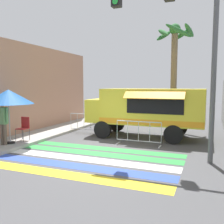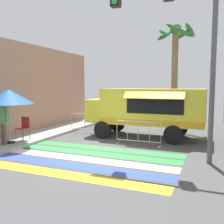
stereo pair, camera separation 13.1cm
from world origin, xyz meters
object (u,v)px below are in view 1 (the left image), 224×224
(food_truck, at_px, (144,108))
(vendor_person, at_px, (3,120))
(patio_umbrella, at_px, (8,97))
(folding_chair, at_px, (24,126))
(palm_tree, at_px, (174,57))
(barricade_side, at_px, (84,123))
(barricade_front, at_px, (138,133))
(traffic_signal_pole, at_px, (173,16))

(food_truck, distance_m, vendor_person, 6.20)
(patio_umbrella, bearing_deg, folding_chair, 80.89)
(vendor_person, height_order, palm_tree, palm_tree)
(food_truck, distance_m, barricade_side, 3.38)
(vendor_person, height_order, barricade_front, vendor_person)
(folding_chair, distance_m, barricade_front, 4.92)
(barricade_side, bearing_deg, traffic_signal_pole, -32.77)
(folding_chair, relative_size, barricade_side, 0.63)
(barricade_front, bearing_deg, traffic_signal_pole, -44.67)
(vendor_person, bearing_deg, patio_umbrella, 89.33)
(patio_umbrella, xyz_separation_m, palm_tree, (5.63, 6.39, 2.02))
(traffic_signal_pole, xyz_separation_m, vendor_person, (-6.37, -0.89, -3.55))
(traffic_signal_pole, height_order, palm_tree, traffic_signal_pole)
(traffic_signal_pole, bearing_deg, food_truck, 118.04)
(traffic_signal_pole, distance_m, folding_chair, 7.36)
(palm_tree, bearing_deg, patio_umbrella, -131.35)
(patio_umbrella, bearing_deg, food_truck, 39.21)
(patio_umbrella, bearing_deg, traffic_signal_pole, 5.46)
(vendor_person, xyz_separation_m, barricade_side, (1.44, 4.06, -0.65))
(folding_chair, distance_m, palm_tree, 8.59)
(food_truck, height_order, palm_tree, palm_tree)
(patio_umbrella, distance_m, barricade_front, 5.47)
(traffic_signal_pole, bearing_deg, palm_tree, 96.83)
(folding_chair, xyz_separation_m, barricade_front, (4.71, 1.39, -0.24))
(traffic_signal_pole, relative_size, patio_umbrella, 3.03)
(vendor_person, relative_size, barricade_front, 0.93)
(traffic_signal_pole, xyz_separation_m, patio_umbrella, (-6.32, -0.60, -2.67))
(food_truck, xyz_separation_m, traffic_signal_pole, (1.69, -3.17, 3.26))
(vendor_person, bearing_deg, traffic_signal_pole, 17.76)
(patio_umbrella, relative_size, barricade_front, 1.15)
(food_truck, bearing_deg, vendor_person, -139.07)
(patio_umbrella, distance_m, barricade_side, 4.31)
(folding_chair, bearing_deg, patio_umbrella, -98.62)
(barricade_side, bearing_deg, folding_chair, -112.45)
(barricade_front, bearing_deg, folding_chair, -163.58)
(food_truck, height_order, barricade_front, food_truck)
(traffic_signal_pole, distance_m, barricade_front, 4.69)
(traffic_signal_pole, distance_m, barricade_side, 7.22)
(folding_chair, relative_size, palm_tree, 0.17)
(food_truck, height_order, patio_umbrella, food_truck)
(folding_chair, distance_m, vendor_person, 1.07)
(folding_chair, relative_size, vendor_person, 0.57)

